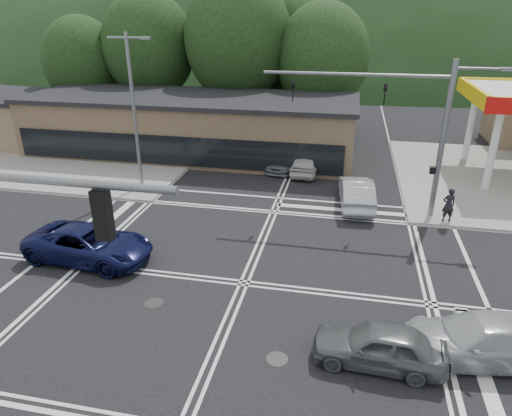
% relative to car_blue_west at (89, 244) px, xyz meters
% --- Properties ---
extents(ground, '(120.00, 120.00, 0.00)m').
position_rel_car_blue_west_xyz_m(ground, '(7.01, -0.50, -0.77)').
color(ground, black).
rests_on(ground, ground).
extents(sidewalk_nw, '(16.00, 16.00, 0.15)m').
position_rel_car_blue_west_xyz_m(sidewalk_nw, '(-7.99, 14.50, -0.69)').
color(sidewalk_nw, gray).
rests_on(sidewalk_nw, ground).
extents(commercial_row, '(24.00, 8.00, 4.00)m').
position_rel_car_blue_west_xyz_m(commercial_row, '(-0.99, 16.50, 1.23)').
color(commercial_row, brown).
rests_on(commercial_row, ground).
extents(commercial_nw, '(8.00, 7.00, 3.60)m').
position_rel_car_blue_west_xyz_m(commercial_nw, '(-16.99, 16.50, 1.03)').
color(commercial_nw, '#846B4F').
rests_on(commercial_nw, ground).
extents(hill_north, '(252.00, 126.00, 140.00)m').
position_rel_car_blue_west_xyz_m(hill_north, '(7.01, 89.50, -0.77)').
color(hill_north, black).
rests_on(hill_north, ground).
extents(tree_n_a, '(8.00, 8.00, 11.75)m').
position_rel_car_blue_west_xyz_m(tree_n_a, '(-6.99, 23.50, 6.37)').
color(tree_n_a, '#382619').
rests_on(tree_n_a, ground).
extents(tree_n_b, '(9.00, 9.00, 12.98)m').
position_rel_car_blue_west_xyz_m(tree_n_b, '(1.01, 23.50, 7.02)').
color(tree_n_b, '#382619').
rests_on(tree_n_b, ground).
extents(tree_n_c, '(7.60, 7.60, 10.87)m').
position_rel_car_blue_west_xyz_m(tree_n_c, '(8.01, 23.50, 5.72)').
color(tree_n_c, '#382619').
rests_on(tree_n_c, ground).
extents(tree_n_d, '(6.80, 6.80, 9.76)m').
position_rel_car_blue_west_xyz_m(tree_n_d, '(-12.99, 22.50, 5.07)').
color(tree_n_d, '#382619').
rests_on(tree_n_d, ground).
extents(tree_n_e, '(8.40, 8.40, 11.98)m').
position_rel_car_blue_west_xyz_m(tree_n_e, '(5.01, 27.50, 6.37)').
color(tree_n_e, '#382619').
rests_on(tree_n_e, ground).
extents(streetlight_nw, '(2.50, 0.25, 9.00)m').
position_rel_car_blue_west_xyz_m(streetlight_nw, '(-1.43, 8.50, 4.28)').
color(streetlight_nw, slate).
rests_on(streetlight_nw, ground).
extents(signal_mast_ne, '(11.65, 0.30, 8.00)m').
position_rel_car_blue_west_xyz_m(signal_mast_ne, '(13.95, 7.70, 4.30)').
color(signal_mast_ne, slate).
rests_on(signal_mast_ne, ground).
extents(car_blue_west, '(5.72, 2.98, 1.54)m').
position_rel_car_blue_west_xyz_m(car_blue_west, '(0.00, 0.00, 0.00)').
color(car_blue_west, '#0D113B').
rests_on(car_blue_west, ground).
extents(car_grey_center, '(4.09, 1.80, 1.37)m').
position_rel_car_blue_west_xyz_m(car_grey_center, '(12.07, -4.04, -0.08)').
color(car_grey_center, '#56595B').
rests_on(car_grey_center, ground).
extents(car_silver_east, '(5.28, 2.72, 1.47)m').
position_rel_car_blue_west_xyz_m(car_silver_east, '(15.21, -3.16, -0.04)').
color(car_silver_east, '#ABAEB2').
rests_on(car_silver_east, ground).
extents(car_queue_a, '(2.10, 4.95, 1.59)m').
position_rel_car_blue_west_xyz_m(car_queue_a, '(11.32, 8.50, 0.03)').
color(car_queue_a, '#B7B9BF').
rests_on(car_queue_a, ground).
extents(car_queue_b, '(1.87, 4.37, 1.47)m').
position_rel_car_blue_west_xyz_m(car_queue_b, '(8.01, 13.50, -0.03)').
color(car_queue_b, silver).
rests_on(car_queue_b, ground).
extents(car_northbound, '(2.55, 4.81, 1.33)m').
position_rel_car_blue_west_xyz_m(car_northbound, '(6.51, 14.23, -0.10)').
color(car_northbound, slate).
rests_on(car_northbound, ground).
extents(pedestrian, '(0.74, 0.58, 1.79)m').
position_rel_car_blue_west_xyz_m(pedestrian, '(15.87, 7.00, 0.28)').
color(pedestrian, black).
rests_on(pedestrian, sidewalk_ne).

